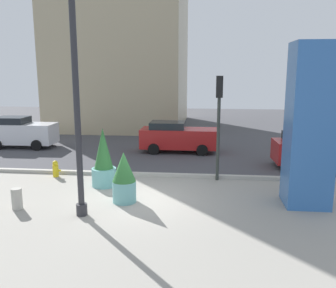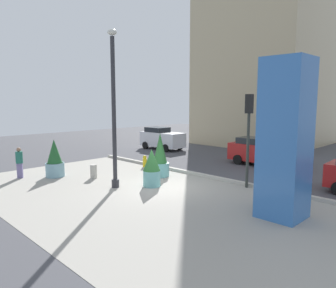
% 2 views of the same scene
% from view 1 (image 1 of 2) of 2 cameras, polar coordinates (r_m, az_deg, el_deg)
% --- Properties ---
extents(ground_plane, '(60.00, 60.00, 0.00)m').
position_cam_1_polar(ground_plane, '(17.49, -2.21, -4.25)').
color(ground_plane, '#47474C').
extents(plaza_pavement, '(18.00, 10.00, 0.02)m').
position_cam_1_polar(plaza_pavement, '(11.91, -6.48, -11.94)').
color(plaza_pavement, '#9E998E').
rests_on(plaza_pavement, ground_plane).
extents(curb_strip, '(18.00, 0.24, 0.16)m').
position_cam_1_polar(curb_strip, '(16.63, -2.65, -4.79)').
color(curb_strip, '#B7B2A8').
rests_on(curb_strip, ground_plane).
extents(lamp_post, '(0.44, 0.44, 7.45)m').
position_cam_1_polar(lamp_post, '(11.79, -14.05, 5.86)').
color(lamp_post, '#2D2D33').
rests_on(lamp_post, ground_plane).
extents(art_pillar_blue, '(1.48, 1.48, 5.66)m').
position_cam_1_polar(art_pillar_blue, '(13.48, 21.27, 2.61)').
color(art_pillar_blue, '#3870BC').
rests_on(art_pillar_blue, ground_plane).
extents(potted_plant_near_left, '(0.85, 0.85, 1.86)m').
position_cam_1_polar(potted_plant_near_left, '(13.28, -6.87, -5.23)').
color(potted_plant_near_left, '#6BB2B2').
rests_on(potted_plant_near_left, ground_plane).
extents(potted_plant_curbside, '(1.00, 1.00, 2.43)m').
position_cam_1_polar(potted_plant_curbside, '(15.21, -10.02, -2.64)').
color(potted_plant_curbside, '#6BB2B2').
rests_on(potted_plant_curbside, ground_plane).
extents(fire_hydrant, '(0.36, 0.26, 0.75)m').
position_cam_1_polar(fire_hydrant, '(17.21, -17.13, -3.73)').
color(fire_hydrant, gold).
rests_on(fire_hydrant, ground_plane).
extents(concrete_bollard, '(0.36, 0.36, 0.75)m').
position_cam_1_polar(concrete_bollard, '(13.70, -22.50, -7.93)').
color(concrete_bollard, '#B2ADA3').
rests_on(concrete_bollard, ground_plane).
extents(traffic_light_far_side, '(0.28, 0.42, 4.50)m').
position_cam_1_polar(traffic_light_far_side, '(15.62, 7.94, 5.18)').
color(traffic_light_far_side, '#333833').
rests_on(traffic_light_far_side, ground_plane).
extents(car_intersection, '(4.46, 1.96, 1.78)m').
position_cam_1_polar(car_intersection, '(21.45, 1.50, 1.13)').
color(car_intersection, red).
rests_on(car_intersection, ground_plane).
extents(car_far_lane, '(3.90, 2.13, 1.74)m').
position_cam_1_polar(car_far_lane, '(19.31, 21.61, -0.90)').
color(car_far_lane, red).
rests_on(car_far_lane, ground_plane).
extents(car_curb_east, '(4.07, 1.97, 1.91)m').
position_cam_1_polar(car_curb_east, '(24.52, -21.88, 1.73)').
color(car_curb_east, silver).
rests_on(car_curb_east, ground_plane).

